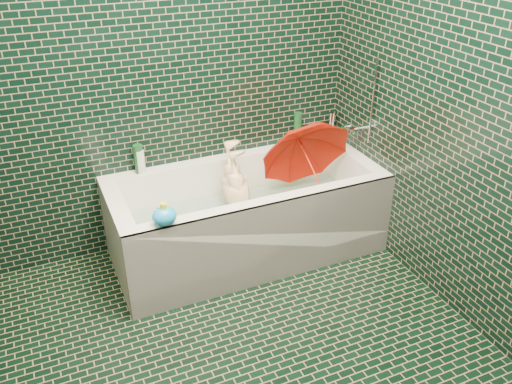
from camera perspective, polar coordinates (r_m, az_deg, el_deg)
name	(u,v)px	position (r m, az deg, el deg)	size (l,w,h in m)	color
floor	(244,382)	(2.80, -1.26, -19.36)	(2.80, 2.80, 0.00)	black
wall_back	(149,57)	(3.31, -11.21, 13.73)	(2.80, 2.80, 0.00)	black
wall_right	(501,101)	(2.77, 24.37, 8.74)	(2.80, 2.80, 0.00)	black
bathtub	(248,224)	(3.51, -0.90, -3.41)	(1.70, 0.75, 0.55)	white
bath_mat	(247,230)	(3.55, -1.00, -4.03)	(1.35, 0.47, 0.01)	green
water	(246,211)	(3.48, -1.02, -2.04)	(1.48, 0.53, 0.00)	silver
faucet	(361,124)	(3.62, 11.01, 7.07)	(0.18, 0.19, 0.55)	silver
child	(241,207)	(3.50, -1.58, -1.62)	(0.31, 0.21, 0.86)	beige
umbrella	(311,166)	(3.44, 5.82, 2.76)	(0.57, 0.57, 0.51)	red
soap_bottle_a	(322,140)	(3.89, 6.92, 5.41)	(0.11, 0.11, 0.27)	white
soap_bottle_b	(327,139)	(3.92, 7.49, 5.55)	(0.08, 0.08, 0.18)	#441F75
soap_bottle_c	(321,140)	(3.89, 6.84, 5.43)	(0.13, 0.13, 0.16)	#13421F
bottle_right_tall	(298,128)	(3.79, 4.41, 6.72)	(0.06, 0.06, 0.22)	#13421F
bottle_right_pump	(332,125)	(3.92, 7.97, 7.00)	(0.05, 0.05, 0.19)	silver
bottle_left_tall	(139,159)	(3.44, -12.24, 3.42)	(0.06, 0.06, 0.19)	#13421F
bottle_left_short	(141,162)	(3.44, -12.05, 3.12)	(0.05, 0.05, 0.15)	white
rubber_duck	(304,136)	(3.85, 5.11, 5.87)	(0.11, 0.08, 0.09)	yellow
bath_toy	(164,216)	(2.88, -9.62, -2.50)	(0.15, 0.12, 0.13)	#1893E0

